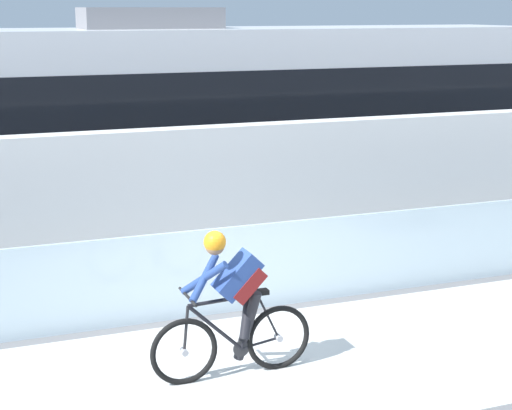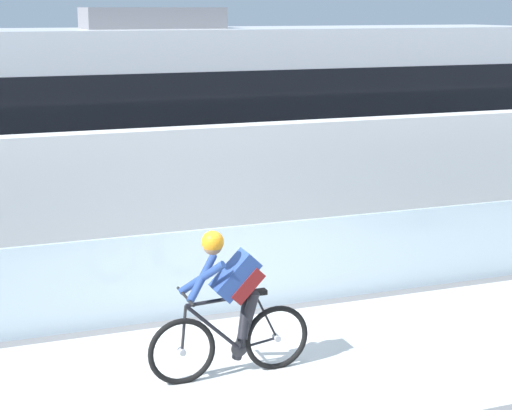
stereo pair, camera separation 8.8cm
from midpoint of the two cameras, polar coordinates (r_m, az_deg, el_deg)
name	(u,v)px [view 1 (the left image)]	position (r m, az deg, el deg)	size (l,w,h in m)	color
ground_plane	(277,369)	(9.23, 1.16, -11.07)	(200.00, 200.00, 0.00)	slate
bike_path_deck	(277,369)	(9.23, 1.16, -11.04)	(32.00, 3.20, 0.01)	silver
glass_parapet	(221,271)	(10.65, -2.61, -4.48)	(32.00, 0.05, 1.12)	silver
concrete_barrier_wall	(181,202)	(12.18, -5.34, 0.23)	(32.00, 0.36, 2.14)	silver
tram_rail_near	(142,231)	(14.77, -7.90, -1.79)	(32.00, 0.08, 0.01)	#595654
tram_rail_far	(124,213)	(16.13, -9.08, -0.56)	(32.00, 0.08, 0.01)	#595654
tram	(255,113)	(15.78, -0.20, 6.28)	(11.06, 2.54, 3.81)	silver
cyclist_on_bike	(233,306)	(8.77, -1.88, -6.89)	(1.77, 0.58, 1.61)	black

